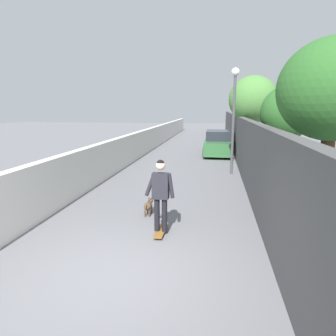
# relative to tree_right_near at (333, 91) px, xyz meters

# --- Properties ---
(ground_plane) EXTENTS (80.00, 80.00, 0.00)m
(ground_plane) POSITION_rel_tree_right_near_xyz_m (11.00, 4.33, -3.34)
(ground_plane) COLOR slate
(wall_left) EXTENTS (48.00, 0.30, 1.54)m
(wall_left) POSITION_rel_tree_right_near_xyz_m (9.00, 7.28, -2.56)
(wall_left) COLOR silver
(wall_left) RESTS_ON ground
(fence_right) EXTENTS (48.00, 0.30, 2.48)m
(fence_right) POSITION_rel_tree_right_near_xyz_m (9.00, 1.38, -2.10)
(fence_right) COLOR #4C4C4C
(fence_right) RESTS_ON ground
(tree_right_near) EXTENTS (2.55, 2.55, 4.56)m
(tree_right_near) POSITION_rel_tree_right_near_xyz_m (0.00, 0.00, 0.00)
(tree_right_near) COLOR #473523
(tree_right_near) RESTS_ON ground
(tree_right_mid) EXTENTS (2.67, 2.67, 4.72)m
(tree_right_mid) POSITION_rel_tree_right_near_xyz_m (10.00, 0.69, 0.07)
(tree_right_mid) COLOR #473523
(tree_right_mid) RESTS_ON ground
(tree_right_far) EXTENTS (1.92, 1.92, 3.78)m
(tree_right_far) POSITION_rel_tree_right_near_xyz_m (4.50, 0.05, -0.61)
(tree_right_far) COLOR #473523
(tree_right_far) RESTS_ON ground
(lamp_post) EXTENTS (0.36, 0.36, 4.64)m
(lamp_post) POSITION_rel_tree_right_near_xyz_m (5.96, 1.93, -0.19)
(lamp_post) COLOR #4C4C51
(lamp_post) RESTS_ON ground
(skateboard) EXTENTS (0.80, 0.22, 0.08)m
(skateboard) POSITION_rel_tree_right_near_xyz_m (-1.09, 3.88, -3.27)
(skateboard) COLOR brown
(skateboard) RESTS_ON ground
(person_skateboarder) EXTENTS (0.23, 0.71, 1.72)m
(person_skateboarder) POSITION_rel_tree_right_near_xyz_m (-1.09, 3.88, -2.25)
(person_skateboarder) COLOR black
(person_skateboarder) RESTS_ON skateboard
(dog) EXTENTS (1.55, 0.70, 1.06)m
(dog) POSITION_rel_tree_right_near_xyz_m (0.15, 4.46, -3.06)
(dog) COLOR brown
(dog) RESTS_ON ground
(car_near) EXTENTS (4.37, 1.80, 1.54)m
(car_near) POSITION_rel_tree_right_near_xyz_m (11.64, 2.53, -2.62)
(car_near) COLOR #336B38
(car_near) RESTS_ON ground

